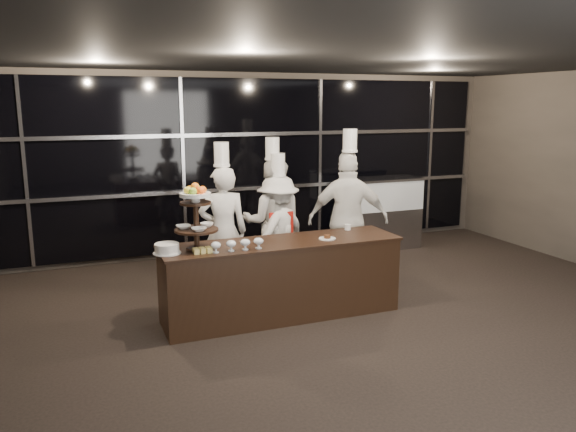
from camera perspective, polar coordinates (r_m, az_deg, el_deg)
name	(u,v)px	position (r m, az deg, el deg)	size (l,w,h in m)	color
room	(430,220)	(5.07, 14.26, -0.39)	(10.00, 10.00, 10.00)	black
window_wall	(254,164)	(9.47, -3.46, 5.32)	(8.60, 0.10, 2.80)	black
buffet_counter	(282,278)	(6.68, -0.65, -6.36)	(2.84, 0.74, 0.92)	black
display_stand	(196,212)	(6.19, -9.35, 0.39)	(0.48, 0.48, 0.74)	black
compotes	(238,243)	(6.15, -5.13, -2.79)	(0.60, 0.11, 0.12)	silver
layer_cake	(167,249)	(6.16, -12.20, -3.26)	(0.30, 0.30, 0.11)	white
pastry_squares	(202,250)	(6.12, -8.70, -3.47)	(0.20, 0.13, 0.05)	#EAD772
small_plate	(327,238)	(6.67, 4.00, -2.23)	(0.20, 0.20, 0.05)	white
chef_cup	(348,227)	(7.17, 6.08, -1.13)	(0.08, 0.08, 0.07)	white
display_case	(381,209)	(9.89, 9.40, 0.67)	(1.36, 0.59, 1.24)	#A5A5AA
chef_a	(223,230)	(7.32, -6.59, -1.42)	(0.69, 0.51, 2.02)	silver
chef_b	(273,221)	(7.82, -1.56, -0.52)	(1.02, 0.91, 2.05)	silver
chef_c	(278,230)	(7.72, -1.00, -1.46)	(1.15, 1.01, 1.85)	white
chef_d	(348,219)	(7.72, 6.14, -0.29)	(1.19, 0.83, 2.17)	white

